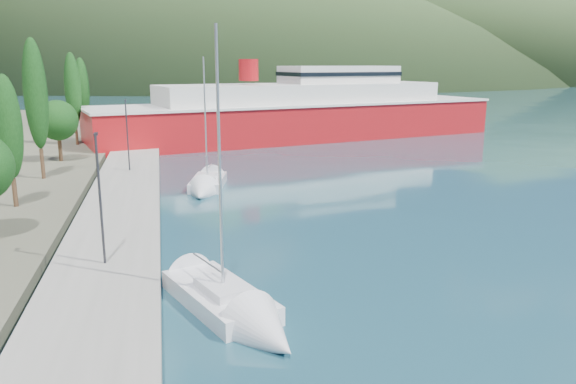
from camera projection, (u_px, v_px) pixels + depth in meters
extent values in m
plane|color=#1E4857|center=(187.00, 107.00, 130.04)|extent=(1400.00, 1400.00, 0.00)
cube|color=gray|center=(123.00, 204.00, 38.67)|extent=(5.00, 88.00, 0.80)
cone|color=slate|center=(525.00, 11.00, 660.99)|extent=(640.00, 640.00, 140.00)
cone|color=#385229|center=(517.00, 16.00, 423.04)|extent=(420.00, 420.00, 90.00)
cylinder|color=#47301E|center=(15.00, 192.00, 36.68)|extent=(0.30, 0.30, 1.88)
ellipsoid|color=#133D13|center=(8.00, 127.00, 35.72)|extent=(1.80, 1.80, 6.67)
cylinder|color=#47301E|center=(42.00, 164.00, 45.54)|extent=(0.30, 0.30, 2.46)
ellipsoid|color=#133D13|center=(36.00, 94.00, 44.28)|extent=(1.80, 1.80, 8.72)
cylinder|color=#47301E|center=(60.00, 149.00, 53.74)|extent=(0.36, 0.36, 2.39)
sphere|color=#133D13|center=(58.00, 120.00, 53.13)|extent=(3.82, 3.82, 3.82)
cylinder|color=#47301E|center=(77.00, 135.00, 64.61)|extent=(0.30, 0.30, 2.29)
ellipsoid|color=#133D13|center=(73.00, 89.00, 63.44)|extent=(1.80, 1.80, 8.13)
cylinder|color=#47301E|center=(85.00, 128.00, 72.12)|extent=(0.30, 0.30, 2.18)
ellipsoid|color=#133D13|center=(82.00, 89.00, 71.01)|extent=(1.80, 1.80, 7.73)
cylinder|color=#2D2D33|center=(100.00, 201.00, 25.47)|extent=(0.12, 0.12, 6.00)
cube|color=#2D2D33|center=(96.00, 134.00, 25.03)|extent=(0.15, 0.50, 0.12)
cylinder|color=#2D2D33|center=(127.00, 136.00, 48.18)|extent=(0.12, 0.12, 6.00)
cube|color=#2D2D33|center=(125.00, 100.00, 47.74)|extent=(0.15, 0.50, 0.12)
cube|color=silver|center=(219.00, 299.00, 23.42)|extent=(4.59, 6.75, 1.00)
cube|color=silver|center=(223.00, 287.00, 22.93)|extent=(2.31, 2.88, 0.39)
cylinder|color=silver|center=(220.00, 164.00, 21.79)|extent=(0.12, 0.12, 10.55)
cone|color=silver|center=(269.00, 337.00, 20.17)|extent=(3.42, 3.63, 2.55)
cube|color=silver|center=(208.00, 184.00, 45.92)|extent=(3.65, 6.03, 0.96)
cube|color=silver|center=(207.00, 177.00, 45.41)|extent=(1.94, 2.52, 0.37)
cylinder|color=silver|center=(205.00, 119.00, 44.36)|extent=(0.12, 0.12, 9.64)
cone|color=silver|center=(201.00, 194.00, 42.41)|extent=(2.98, 3.11, 2.46)
cube|color=#AA1115|center=(302.00, 123.00, 74.96)|extent=(55.94, 24.00, 5.29)
cube|color=silver|center=(302.00, 103.00, 74.37)|extent=(56.40, 24.42, 0.28)
cube|color=silver|center=(302.00, 95.00, 74.11)|extent=(38.98, 18.10, 2.84)
cube|color=silver|center=(339.00, 74.00, 76.00)|extent=(16.58, 10.47, 2.27)
cylinder|color=#AA1115|center=(249.00, 70.00, 70.11)|extent=(2.46, 2.46, 2.65)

